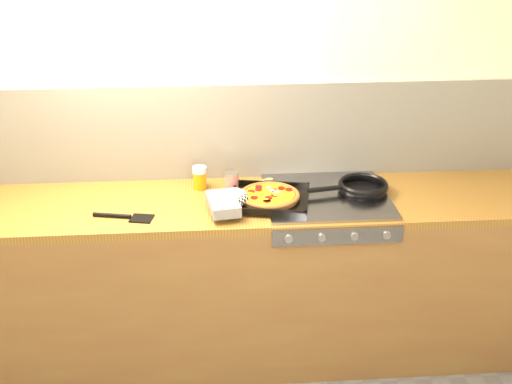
{
  "coord_description": "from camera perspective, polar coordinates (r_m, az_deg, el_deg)",
  "views": [
    {
      "loc": [
        -0.12,
        -1.72,
        2.25
      ],
      "look_at": [
        0.1,
        1.08,
        0.95
      ],
      "focal_mm": 45.0,
      "sensor_mm": 36.0,
      "label": 1
    }
  ],
  "objects": [
    {
      "name": "black_spatula",
      "position": [
        3.02,
        -11.63,
        -2.16
      ],
      "size": [
        0.29,
        0.11,
        0.02
      ],
      "color": "black",
      "rests_on": "counter_run"
    },
    {
      "name": "room_shell",
      "position": [
        3.3,
        -2.15,
        5.34
      ],
      "size": [
        3.2,
        3.2,
        3.2
      ],
      "color": "white",
      "rests_on": "ground"
    },
    {
      "name": "tomato_can",
      "position": [
        3.21,
        -2.19,
        0.89
      ],
      "size": [
        0.07,
        0.07,
        0.1
      ],
      "color": "maroon",
      "rests_on": "counter_run"
    },
    {
      "name": "counter_run",
      "position": [
        3.35,
        -1.74,
        -7.69
      ],
      "size": [
        3.2,
        0.62,
        0.9
      ],
      "color": "brown",
      "rests_on": "ground"
    },
    {
      "name": "wooden_spoon",
      "position": [
        3.29,
        -0.21,
        0.79
      ],
      "size": [
        0.28,
        0.14,
        0.02
      ],
      "color": "tan",
      "rests_on": "counter_run"
    },
    {
      "name": "frying_pan",
      "position": [
        3.23,
        9.4,
        0.46
      ],
      "size": [
        0.43,
        0.29,
        0.04
      ],
      "color": "black",
      "rests_on": "stovetop"
    },
    {
      "name": "stovetop",
      "position": [
        3.18,
        6.27,
        -0.38
      ],
      "size": [
        0.6,
        0.56,
        0.02
      ],
      "primitive_type": "cube",
      "color": "gray",
      "rests_on": "counter_run"
    },
    {
      "name": "pizza_on_tray",
      "position": [
        3.06,
        0.07,
        -0.52
      ],
      "size": [
        0.52,
        0.41,
        0.06
      ],
      "color": "black",
      "rests_on": "stovetop"
    },
    {
      "name": "juice_glass",
      "position": [
        3.25,
        -5.03,
        1.29
      ],
      "size": [
        0.09,
        0.09,
        0.12
      ],
      "color": "orange",
      "rests_on": "counter_run"
    }
  ]
}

